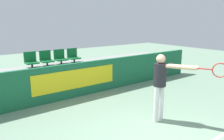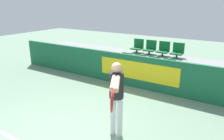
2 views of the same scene
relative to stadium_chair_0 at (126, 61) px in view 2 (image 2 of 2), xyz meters
name	(u,v)px [view 2 (image 2 of 2)]	position (x,y,z in m)	size (l,w,h in m)	color
barrier_wall	(137,72)	(0.83, -0.70, -0.09)	(11.07, 0.14, 1.13)	#19603D
bleacher_tier_front	(144,77)	(0.83, -0.12, -0.45)	(10.67, 1.00, 0.40)	gray
bleacher_tier_middle	(154,65)	(0.83, 0.88, -0.25)	(10.67, 1.00, 0.81)	gray
stadium_chair_0	(126,61)	(0.00, 0.00, 0.00)	(0.43, 0.40, 0.56)	#333333
stadium_chair_1	(139,63)	(0.56, 0.00, 0.00)	(0.43, 0.40, 0.56)	#333333
stadium_chair_2	(153,65)	(1.11, 0.00, 0.00)	(0.43, 0.40, 0.56)	#333333
stadium_chair_3	(168,68)	(1.67, 0.00, 0.00)	(0.43, 0.40, 0.56)	#333333
stadium_chair_4	(138,46)	(0.00, 1.00, 0.40)	(0.43, 0.40, 0.56)	#333333
stadium_chair_5	(150,48)	(0.56, 1.00, 0.40)	(0.43, 0.40, 0.56)	#333333
stadium_chair_6	(163,49)	(1.11, 1.00, 0.40)	(0.43, 0.40, 0.56)	#333333
stadium_chair_7	(178,51)	(1.67, 1.00, 0.40)	(0.43, 0.40, 0.56)	#333333
tennis_player	(116,93)	(1.73, -3.58, 0.39)	(0.84, 1.43, 1.68)	silver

